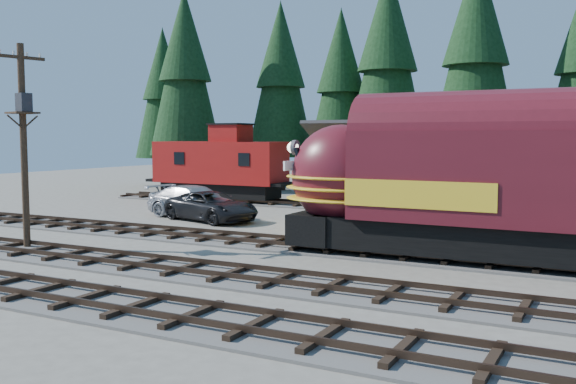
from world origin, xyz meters
The scene contains 8 objects.
ground centered at (0.00, 0.00, 0.00)m, with size 120.00×120.00×0.00m, color #6B665B.
track_spur centered at (-10.00, 18.00, 0.06)m, with size 32.00×3.20×0.33m.
depot centered at (0.00, 10.50, 2.96)m, with size 12.80×7.00×5.30m.
locomotive centered at (3.14, 4.00, 2.71)m, with size 17.22×3.42×4.68m.
caboose centered at (-18.05, 18.00, 2.49)m, with size 9.60×2.78×4.99m.
utility_pole centered at (-14.44, -1.36, 4.70)m, with size 1.20×1.98×8.23m.
pickup_truck_a centered at (-12.65, 9.15, 0.79)m, with size 2.62×5.69×1.58m, color black.
pickup_truck_b centered at (-14.26, 9.87, 0.89)m, with size 2.50×6.14×1.78m, color #AAACB2.
Camera 1 is at (6.99, -19.19, 4.56)m, focal length 40.00 mm.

